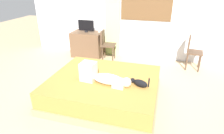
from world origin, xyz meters
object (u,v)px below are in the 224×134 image
Objects in this scene: tv_monitor at (86,26)px; chair_spare at (192,50)px; chair_by_desk at (106,43)px; cup at (99,31)px; bed at (104,88)px; person_lying at (103,77)px; cat at (140,83)px; desk at (88,44)px.

tv_monitor is 2.97m from chair_spare.
tv_monitor is 0.56× the size of chair_by_desk.
bed is at bearing -68.35° from cup.
cup is 0.11× the size of chair_by_desk.
chair_spare is (1.68, 2.11, -0.06)m from person_lying.
person_lying is at bearing -68.97° from cup.
bed is at bearing -131.39° from chair_spare.
person_lying is 0.65m from cat.
bed is 22.38× the size of cup.
cup is at bearing 111.03° from person_lying.
cup is 0.48m from chair_by_desk.
cup is (-1.54, 2.28, 0.27)m from cat.
cup is at bearing 111.65° from bed.
desk is at bearing 130.87° from cat.
tv_monitor is (-1.26, 2.22, 0.36)m from person_lying.
cat is 0.72× the size of tv_monitor.
chair_spare is at bearing 48.61° from bed.
tv_monitor reaches higher than cat.
chair_by_desk is (-1.25, 2.03, -0.01)m from cat.
chair_spare is (1.03, 2.08, -0.01)m from cat.
cat is at bearing -58.33° from chair_by_desk.
person_lying reaches higher than cat.
chair_by_desk is (-0.57, 1.90, 0.28)m from bed.
tv_monitor is at bearing 180.00° from desk.
desk is 1.05× the size of chair_spare.
cat is 2.89m from desk.
cup is 0.11× the size of chair_spare.
person_lying is at bearing -77.72° from bed.
person_lying is 2.70m from chair_spare.
tv_monitor is 0.56× the size of chair_spare.
desk is at bearing 119.17° from person_lying.
tv_monitor reaches higher than cup.
cup is at bearing 15.81° from tv_monitor.
cup reaches higher than desk.
chair_by_desk is (0.64, -0.16, 0.14)m from desk.
cat is 2.32m from chair_spare.
cat is at bearing 3.30° from person_lying.
tv_monitor is at bearing 166.68° from chair_by_desk.
chair_spare is (2.94, -0.11, -0.41)m from tv_monitor.
desk is (-1.89, 2.18, -0.15)m from cat.
chair_spare is at bearing 1.23° from chair_by_desk.
person_lying is 1.10× the size of chair_by_desk.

